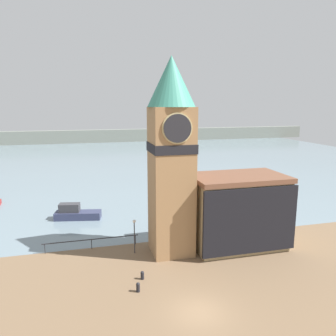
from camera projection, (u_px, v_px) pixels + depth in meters
ground_plane at (199, 312)px, 23.94m from camera, size 160.00×160.00×0.00m
water at (111, 158)px, 93.48m from camera, size 160.00×120.00×0.00m
far_shoreline at (103, 136)px, 130.99m from camera, size 180.00×3.00×5.00m
pier_railing at (91, 240)px, 34.27m from camera, size 9.87×0.08×1.09m
clock_tower at (171, 153)px, 31.91m from camera, size 4.61×4.61×19.43m
pier_building at (238, 211)px, 34.59m from camera, size 9.92×6.15×7.72m
boat_near at (76, 213)px, 43.35m from camera, size 6.18×2.97×2.11m
mooring_bollard_near at (138, 287)px, 26.48m from camera, size 0.32×0.32×0.81m
mooring_bollard_far at (142, 275)px, 28.40m from camera, size 0.32×0.32×0.75m
lamp_post at (134, 230)px, 32.98m from camera, size 0.32×0.32×3.59m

